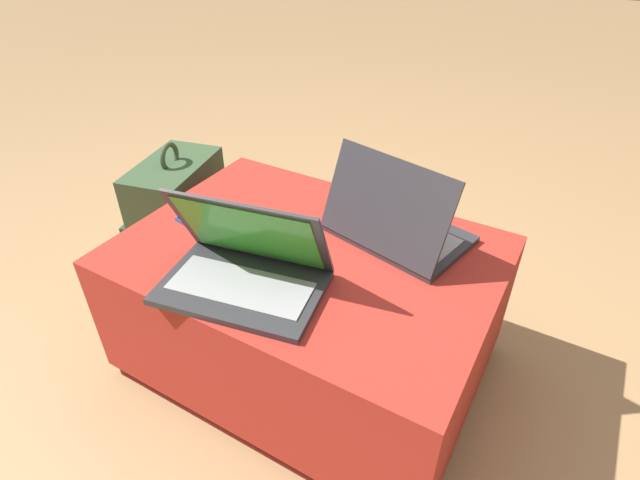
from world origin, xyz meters
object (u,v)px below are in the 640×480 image
(cell_phone, at_px, (202,223))
(backpack, at_px, (178,220))
(laptop_far, at_px, (395,224))
(laptop_near, at_px, (245,268))

(cell_phone, xyz_separation_m, backpack, (-0.32, 0.21, -0.21))
(laptop_far, bearing_deg, laptop_near, 69.25)
(laptop_near, bearing_deg, laptop_far, 45.82)
(laptop_far, xyz_separation_m, backpack, (-0.80, 0.01, -0.26))
(laptop_near, height_order, cell_phone, laptop_near)
(laptop_near, relative_size, backpack, 0.80)
(backpack, bearing_deg, cell_phone, 44.59)
(cell_phone, bearing_deg, laptop_far, 122.16)
(laptop_near, height_order, backpack, laptop_near)
(laptop_near, relative_size, laptop_far, 1.05)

